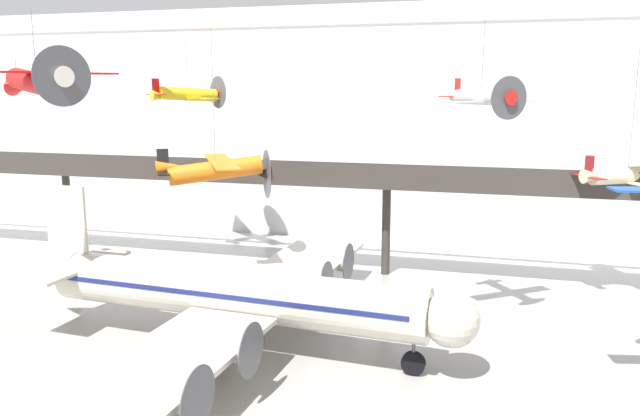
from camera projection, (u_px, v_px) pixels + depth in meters
name	position (u px, v px, depth m)	size (l,w,h in m)	color
hangar_back_wall	(409.00, 125.00, 61.18)	(140.00, 3.00, 22.99)	silver
mezzanine_walkway	(385.00, 182.00, 49.11)	(110.00, 3.20, 9.44)	#38332D
ceiling_truss_beam	(380.00, 22.00, 43.54)	(120.00, 0.60, 0.60)	silver
airliner_silver_main	(231.00, 294.00, 36.27)	(28.84, 32.70, 9.12)	beige
suspended_plane_cream_biplane	(628.00, 174.00, 43.14)	(7.29, 8.18, 11.49)	beige
suspended_plane_orange_highwing	(215.00, 170.00, 43.81)	(8.35, 9.29, 11.85)	orange
suspended_plane_silver_racer	(481.00, 97.00, 36.66)	(6.00, 5.62, 5.97)	silver
suspended_plane_red_highwing	(37.00, 82.00, 34.03)	(7.39, 8.28, 5.18)	red
suspended_plane_yellow_lowwing	(188.00, 95.00, 53.73)	(7.15, 6.65, 6.03)	yellow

